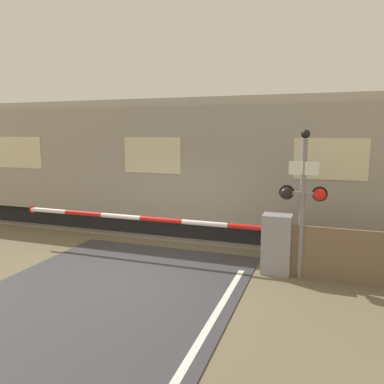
# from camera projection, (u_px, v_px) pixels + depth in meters

# --- Properties ---
(ground_plane) EXTENTS (80.00, 80.00, 0.00)m
(ground_plane) POSITION_uv_depth(u_px,v_px,m) (132.00, 276.00, 7.85)
(ground_plane) COLOR #6B6047
(track_bed) EXTENTS (36.00, 3.20, 0.13)m
(track_bed) POSITION_uv_depth(u_px,v_px,m) (196.00, 227.00, 11.77)
(track_bed) COLOR gray
(track_bed) RESTS_ON ground_plane
(train) EXTENTS (16.76, 2.96, 3.90)m
(train) POSITION_uv_depth(u_px,v_px,m) (172.00, 164.00, 11.71)
(train) COLOR black
(train) RESTS_ON ground_plane
(crossing_barrier) EXTENTS (6.80, 0.44, 1.28)m
(crossing_barrier) POSITION_uv_depth(u_px,v_px,m) (248.00, 239.00, 8.11)
(crossing_barrier) COLOR gray
(crossing_barrier) RESTS_ON ground_plane
(signal_post) EXTENTS (0.94, 0.26, 3.04)m
(signal_post) POSITION_uv_depth(u_px,v_px,m) (303.00, 195.00, 7.49)
(signal_post) COLOR gray
(signal_post) RESTS_ON ground_plane
(roadside_fence) EXTENTS (3.99, 0.06, 1.10)m
(roadside_fence) POSITION_uv_depth(u_px,v_px,m) (378.00, 259.00, 7.24)
(roadside_fence) COLOR #726047
(roadside_fence) RESTS_ON ground_plane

